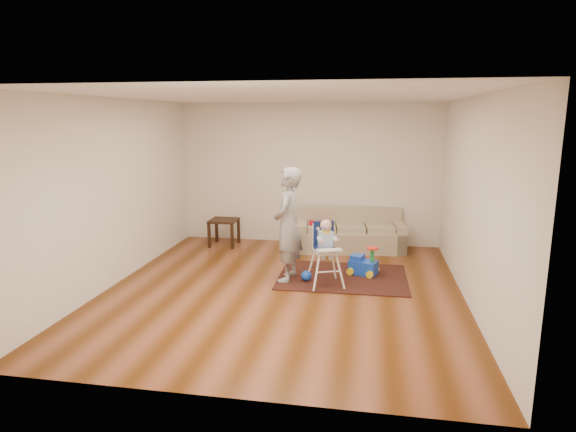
% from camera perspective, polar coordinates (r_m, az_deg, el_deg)
% --- Properties ---
extents(ground, '(5.50, 5.50, 0.00)m').
position_cam_1_polar(ground, '(6.97, -0.57, -8.73)').
color(ground, '#4D2307').
rests_on(ground, ground).
extents(room_envelope, '(5.04, 5.52, 2.72)m').
position_cam_1_polar(room_envelope, '(7.08, 0.17, 7.16)').
color(room_envelope, silver).
rests_on(room_envelope, ground).
extents(sofa, '(2.05, 1.04, 0.76)m').
position_cam_1_polar(sofa, '(8.97, 7.37, -1.65)').
color(sofa, gray).
rests_on(sofa, ground).
extents(side_table, '(0.51, 0.51, 0.51)m').
position_cam_1_polar(side_table, '(9.33, -7.58, -1.93)').
color(side_table, black).
rests_on(side_table, ground).
extents(area_rug, '(1.97, 1.49, 0.02)m').
position_cam_1_polar(area_rug, '(7.54, 6.49, -7.17)').
color(area_rug, black).
rests_on(area_rug, ground).
extents(ride_on_toy, '(0.49, 0.42, 0.46)m').
position_cam_1_polar(ride_on_toy, '(7.62, 8.93, -5.16)').
color(ride_on_toy, blue).
rests_on(ride_on_toy, area_rug).
extents(toy_ball, '(0.16, 0.16, 0.16)m').
position_cam_1_polar(toy_ball, '(7.27, 2.18, -7.09)').
color(toy_ball, blue).
rests_on(toy_ball, area_rug).
extents(high_chair, '(0.59, 0.59, 1.00)m').
position_cam_1_polar(high_chair, '(7.02, 4.47, -4.50)').
color(high_chair, white).
rests_on(high_chair, ground).
extents(adult, '(0.46, 0.66, 1.72)m').
position_cam_1_polar(adult, '(7.15, -0.02, -1.05)').
color(adult, '#9A9B9D').
rests_on(adult, ground).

